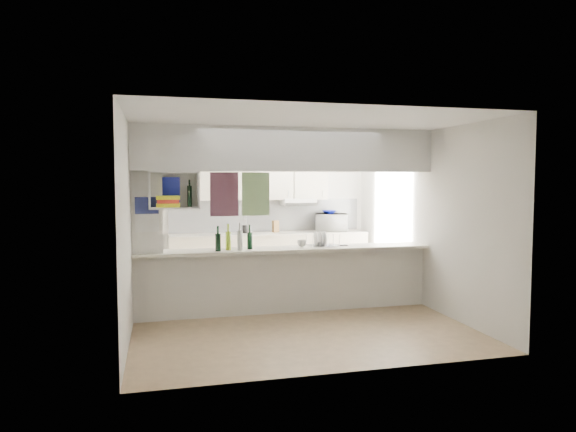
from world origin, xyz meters
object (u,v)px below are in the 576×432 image
object	(u,v)px
microwave	(331,222)
wine_bottles	(234,240)
dish_rack	(323,240)
bowl	(329,212)

from	to	relation	value
microwave	wine_bottles	bearing A→B (deg)	61.67
microwave	dish_rack	distance (m)	2.23
microwave	bowl	distance (m)	0.20
microwave	dish_rack	bearing A→B (deg)	84.26
bowl	dish_rack	world-z (taller)	bowl
microwave	bowl	bearing A→B (deg)	-18.64
microwave	bowl	xyz separation A→B (m)	(-0.04, 0.03, 0.20)
microwave	bowl	world-z (taller)	bowl
microwave	wine_bottles	distance (m)	3.05
dish_rack	wine_bottles	size ratio (longest dim) A/B	0.82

